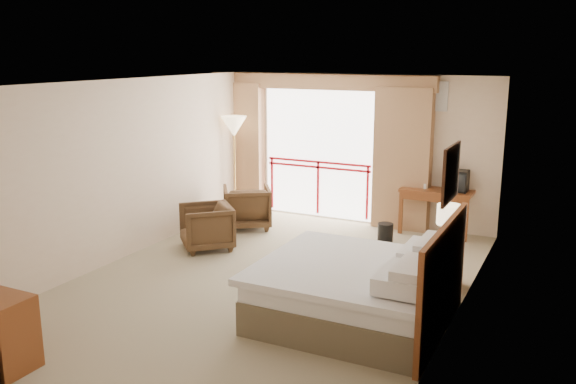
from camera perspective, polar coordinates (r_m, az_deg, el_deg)
The scene contains 28 objects.
floor at distance 8.46m, azimuth -1.70°, elevation -8.42°, with size 7.00×7.00×0.00m, color gray.
ceiling at distance 7.88m, azimuth -1.83°, elevation 10.18°, with size 7.00×7.00×0.00m, color white.
wall_back at distance 11.22m, azimuth 6.70°, elevation 4.02°, with size 5.00×5.00×0.00m, color beige.
wall_front at distance 5.35m, azimuth -19.82°, elevation -6.78°, with size 5.00×5.00×0.00m, color beige.
wall_left at distance 9.48m, azimuth -15.23°, elevation 1.99°, with size 7.00×7.00×0.00m, color beige.
wall_right at distance 7.26m, azimuth 15.94°, elevation -1.37°, with size 7.00×7.00×0.00m, color beige.
balcony_door at distance 11.51m, azimuth 2.90°, elevation 3.57°, with size 2.40×2.40×0.00m, color white.
balcony_railing at distance 11.56m, azimuth 2.84°, elevation 1.66°, with size 2.09×0.03×1.02m.
curtain_left at distance 12.13m, azimuth -4.53°, elevation 4.28°, with size 1.00×0.26×2.50m, color #936846.
curtain_right at distance 10.84m, azimuth 10.66°, elevation 3.03°, with size 1.00×0.26×2.50m, color #936846.
valance at distance 11.27m, azimuth 2.77°, elevation 10.28°, with size 4.40×0.22×0.28m, color #936846.
hvac_vent at distance 10.71m, azimuth 13.43°, elevation 8.72°, with size 0.50×0.04×0.50m, color silver.
bed at distance 7.24m, azimuth 6.63°, elevation -9.08°, with size 2.13×2.06×0.97m.
headboard at distance 6.91m, azimuth 14.30°, elevation -8.10°, with size 0.06×2.10×1.30m, color brown.
framed_art at distance 6.58m, azimuth 14.98°, elevation 1.69°, with size 0.04×0.72×0.60m.
nightstand at distance 8.49m, azimuth 14.48°, elevation -6.83°, with size 0.37×0.45×0.53m, color brown.
table_lamp at distance 8.33m, azimuth 14.82°, elevation -2.13°, with size 0.32×0.32×0.57m.
phone at distance 8.26m, azimuth 14.04°, elevation -5.10°, with size 0.19×0.15×0.08m, color black.
desk at distance 10.81m, azimuth 13.82°, elevation -0.59°, with size 1.21×0.58×0.79m.
tv at distance 10.62m, azimuth 15.43°, elevation 1.02°, with size 0.40×0.32×0.36m.
coffee_maker at distance 10.77m, azimuth 12.03°, elevation 1.10°, with size 0.12×0.12×0.26m, color black.
cup at distance 10.71m, azimuth 12.72°, elevation 0.54°, with size 0.07×0.07×0.10m, color white.
wastebasket at distance 10.23m, azimuth 9.09°, elevation -3.78°, with size 0.26×0.26×0.32m, color black.
armchair_far at distance 11.01m, azimuth -3.82°, elevation -3.29°, with size 0.81×0.83×0.76m, color #412B19.
armchair_near at distance 9.92m, azimuth -7.57°, elevation -5.23°, with size 0.77×0.79×0.72m, color #412B19.
side_table at distance 10.22m, azimuth -6.85°, elevation -2.64°, with size 0.46×0.46×0.50m.
book at distance 10.17m, azimuth -6.87°, elevation -1.76°, with size 0.17×0.23×0.02m, color white.
floor_lamp at distance 11.59m, azimuth -5.08°, elevation 5.77°, with size 0.48×0.48×1.90m.
Camera 1 is at (3.72, -6.94, 3.10)m, focal length 38.00 mm.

